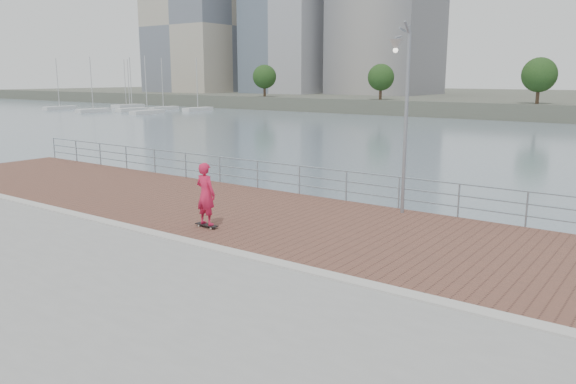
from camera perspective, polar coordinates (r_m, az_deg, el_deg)
The scene contains 9 objects.
water at distance 15.02m, azimuth -4.61°, elevation -13.71°, with size 400.00×400.00×0.00m, color slate.
seawall at distance 11.67m, azimuth -21.60°, elevation -16.95°, with size 40.00×24.00×2.00m, color gray.
brick_lane at distance 17.04m, azimuth 3.16°, elevation -3.37°, with size 40.00×6.80×0.02m, color brown.
curb at distance 14.27m, azimuth -4.75°, elevation -6.33°, with size 40.00×0.40×0.06m, color #B7B5AD.
guardrail at distance 19.77m, azimuth 8.54°, elevation 0.65°, with size 39.06×0.06×1.13m.
street_lamp at distance 17.97m, azimuth 11.47°, elevation 10.47°, with size 0.42×1.23×5.80m.
skateboard at distance 16.88m, azimuth -8.27°, elevation -3.34°, with size 0.80×0.22×0.09m.
skateboarder at distance 16.66m, azimuth -8.37°, elevation -0.20°, with size 0.68×0.45×1.86m, color #CB1B41.
marina at distance 112.87m, azimuth -15.67°, elevation 8.23°, with size 26.94×20.46×9.81m.
Camera 1 is at (8.88, -10.26, 4.44)m, focal length 35.00 mm.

